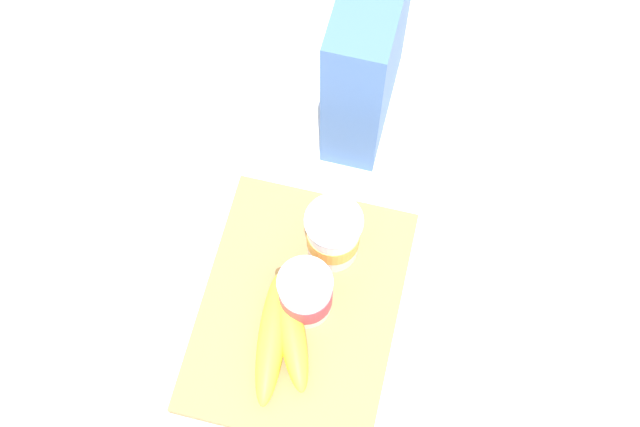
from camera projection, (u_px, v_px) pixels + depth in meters
name	position (u px, v px, depth m)	size (l,w,h in m)	color
ground_plane	(300.00, 312.00, 1.00)	(2.40, 2.40, 0.00)	silver
cutting_board	(299.00, 310.00, 0.99)	(0.32, 0.25, 0.02)	#A37A4C
cereal_box	(367.00, 54.00, 1.00)	(0.20, 0.08, 0.26)	#4770B7
yogurt_cup_front	(333.00, 235.00, 0.97)	(0.07, 0.07, 0.10)	white
yogurt_cup_back	(306.00, 294.00, 0.94)	(0.07, 0.07, 0.09)	white
banana_bunch	(281.00, 334.00, 0.95)	(0.18, 0.09, 0.04)	yellow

